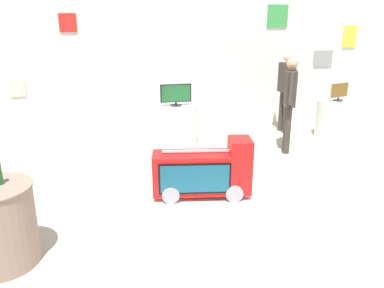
% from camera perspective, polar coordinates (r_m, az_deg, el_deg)
% --- Properties ---
extents(ground_plane, '(30.00, 30.00, 0.00)m').
position_cam_1_polar(ground_plane, '(4.55, 6.73, -12.58)').
color(ground_plane, '#A8A091').
extents(back_wall_display, '(12.80, 0.13, 2.97)m').
position_cam_1_polar(back_wall_display, '(8.37, -2.99, 12.34)').
color(back_wall_display, silver).
rests_on(back_wall_display, ground).
extents(main_display_pedestal, '(1.81, 1.81, 0.30)m').
position_cam_1_polar(main_display_pedestal, '(4.68, 1.42, -9.44)').
color(main_display_pedestal, white).
rests_on(main_display_pedestal, ground).
extents(novelty_firetruck_tv, '(1.19, 0.55, 0.71)m').
position_cam_1_polar(novelty_firetruck_tv, '(4.49, 1.77, -4.40)').
color(novelty_firetruck_tv, gray).
rests_on(novelty_firetruck_tv, main_display_pedestal).
extents(display_pedestal_left_rear, '(0.80, 0.80, 0.77)m').
position_cam_1_polar(display_pedestal_left_rear, '(8.37, 20.83, 3.52)').
color(display_pedestal_left_rear, white).
rests_on(display_pedestal_left_rear, ground).
extents(tv_on_left_rear, '(0.49, 0.18, 0.38)m').
position_cam_1_polar(tv_on_left_rear, '(8.25, 21.29, 7.46)').
color(tv_on_left_rear, black).
rests_on(tv_on_left_rear, display_pedestal_left_rear).
extents(display_pedestal_center_rear, '(0.81, 0.81, 0.77)m').
position_cam_1_polar(display_pedestal_center_rear, '(7.38, -2.38, 2.87)').
color(display_pedestal_center_rear, white).
rests_on(display_pedestal_center_rear, ground).
extents(tv_on_center_rear, '(0.60, 0.22, 0.42)m').
position_cam_1_polar(tv_on_center_rear, '(7.24, -2.44, 7.48)').
color(tv_on_center_rear, black).
rests_on(tv_on_center_rear, display_pedestal_center_rear).
extents(shopper_browsing_near_truck, '(0.23, 0.56, 1.71)m').
position_cam_1_polar(shopper_browsing_near_truck, '(8.34, 13.96, 8.48)').
color(shopper_browsing_near_truck, '#38332D').
rests_on(shopper_browsing_near_truck, ground).
extents(shopper_browsing_rear, '(0.33, 0.52, 1.72)m').
position_cam_1_polar(shopper_browsing_rear, '(7.01, 14.48, 6.75)').
color(shopper_browsing_rear, '#38332D').
rests_on(shopper_browsing_rear, ground).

